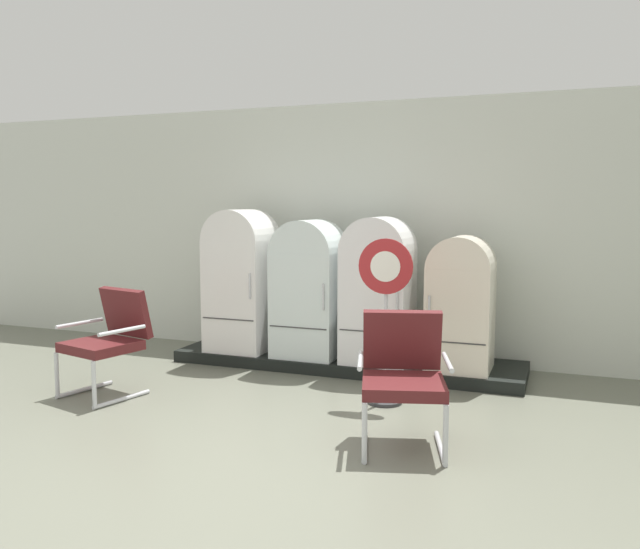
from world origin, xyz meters
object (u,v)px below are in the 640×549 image
refrigerator_2 (378,286)px  armchair_left (110,336)px  refrigerator_0 (242,276)px  armchair_right (403,371)px  refrigerator_1 (309,285)px  refrigerator_3 (461,299)px  sign_stand (385,320)px

refrigerator_2 → armchair_left: 2.76m
refrigerator_0 → armchair_right: size_ratio=1.62×
refrigerator_0 → armchair_left: (-0.54, -1.67, -0.42)m
refrigerator_1 → refrigerator_2: bearing=-1.0°
refrigerator_2 → armchair_right: bearing=-69.3°
refrigerator_3 → sign_stand: 1.14m
refrigerator_0 → armchair_right: (2.38, -1.97, -0.42)m
refrigerator_1 → refrigerator_2: (0.80, -0.01, 0.02)m
refrigerator_0 → refrigerator_2: refrigerator_0 is taller
refrigerator_0 → armchair_right: 3.12m
refrigerator_1 → armchair_left: bearing=-129.8°
armchair_left → sign_stand: sign_stand is taller
refrigerator_0 → refrigerator_3: bearing=-0.6°
refrigerator_3 → armchair_right: refrigerator_3 is taller
refrigerator_1 → refrigerator_3: (1.67, -0.02, -0.08)m
refrigerator_2 → refrigerator_0: bearing=179.2°
refrigerator_1 → armchair_left: 2.19m
armchair_left → armchair_right: bearing=-5.8°
refrigerator_0 → refrigerator_3: refrigerator_0 is taller
refrigerator_0 → armchair_left: size_ratio=1.62×
armchair_left → refrigerator_3: bearing=28.3°
refrigerator_2 → refrigerator_3: 0.88m
refrigerator_1 → sign_stand: refrigerator_1 is taller
refrigerator_1 → refrigerator_2: 0.80m
refrigerator_2 → sign_stand: refrigerator_2 is taller
armchair_right → sign_stand: size_ratio=0.67×
refrigerator_1 → refrigerator_3: refrigerator_1 is taller
refrigerator_1 → armchair_right: refrigerator_1 is taller
refrigerator_1 → sign_stand: size_ratio=1.00×
refrigerator_0 → refrigerator_2: 1.64m
refrigerator_1 → refrigerator_3: bearing=-0.7°
refrigerator_3 → refrigerator_1: bearing=179.3°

